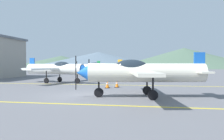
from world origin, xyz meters
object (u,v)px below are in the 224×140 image
object	(u,v)px
airplane_far	(99,67)
car_sedan	(162,70)
airplane_near	(141,72)
traffic_cone_side	(107,84)
traffic_cone_front	(117,84)
airplane_mid	(57,69)
airplane_back	(114,67)

from	to	relation	value
airplane_far	car_sedan	xyz separation A→B (m)	(9.63, 11.85, -0.61)
airplane_near	traffic_cone_side	world-z (taller)	airplane_near
traffic_cone_front	traffic_cone_side	size ratio (longest dim) A/B	1.00
airplane_far	traffic_cone_front	xyz separation A→B (m)	(4.99, -14.54, -1.16)
traffic_cone_front	airplane_mid	bearing A→B (deg)	152.51
airplane_near	traffic_cone_front	size ratio (longest dim) A/B	14.60
airplane_near	traffic_cone_side	bearing A→B (deg)	122.10
car_sedan	traffic_cone_side	bearing A→B (deg)	-101.14
car_sedan	traffic_cone_front	size ratio (longest dim) A/B	7.80
airplane_near	car_sedan	xyz separation A→B (m)	(2.40, 31.67, -0.61)
airplane_back	traffic_cone_front	bearing A→B (deg)	-79.74
airplane_mid	airplane_back	distance (m)	22.10
car_sedan	traffic_cone_side	distance (m)	27.54
car_sedan	airplane_back	bearing A→B (deg)	-174.56
car_sedan	airplane_far	bearing A→B (deg)	-129.10
airplane_back	traffic_cone_front	distance (m)	25.95
car_sedan	airplane_near	bearing A→B (deg)	-94.34
airplane_back	traffic_cone_front	world-z (taller)	airplane_back
airplane_near	airplane_far	xyz separation A→B (m)	(-7.23, 19.82, 0.00)
airplane_mid	traffic_cone_side	xyz separation A→B (m)	(6.08, -4.14, -1.16)
airplane_far	traffic_cone_front	bearing A→B (deg)	-71.07
airplane_near	car_sedan	distance (m)	31.76
airplane_far	car_sedan	world-z (taller)	airplane_far
airplane_mid	traffic_cone_side	size ratio (longest dim) A/B	14.52
airplane_back	car_sedan	size ratio (longest dim) A/B	1.87
airplane_back	traffic_cone_side	xyz separation A→B (m)	(3.95, -26.14, -1.16)
airplane_far	car_sedan	size ratio (longest dim) A/B	1.87
airplane_near	airplane_mid	xyz separation A→B (m)	(-9.00, 8.79, 0.00)
airplane_near	airplane_far	world-z (taller)	same
traffic_cone_front	traffic_cone_side	xyz separation A→B (m)	(-0.67, -0.63, 0.00)
traffic_cone_side	car_sedan	bearing A→B (deg)	78.86
car_sedan	traffic_cone_front	bearing A→B (deg)	-99.98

